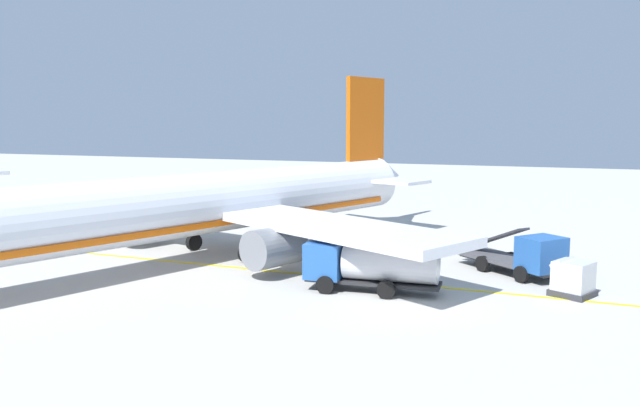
% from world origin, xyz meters
% --- Properties ---
extents(airliner_foreground, '(40.22, 33.73, 11.90)m').
position_xyz_m(airliner_foreground, '(28.53, 23.72, 3.39)').
color(airliner_foreground, silver).
rests_on(airliner_foreground, ground).
extents(service_truck_fuel, '(5.72, 6.34, 2.70)m').
position_xyz_m(service_truck_fuel, '(30.89, 5.07, 1.17)').
color(service_truck_fuel, '#2659A5').
rests_on(service_truck_fuel, ground).
extents(service_truck_baggage, '(2.78, 6.84, 2.40)m').
position_xyz_m(service_truck_baggage, '(24.91, 12.08, 1.40)').
color(service_truck_baggage, '#2659A5').
rests_on(service_truck_baggage, ground).
extents(cargo_container_near, '(2.37, 2.37, 1.84)m').
position_xyz_m(cargo_container_near, '(27.79, 2.60, 0.86)').
color(cargo_container_near, '#333338').
rests_on(cargo_container_near, ground).
extents(crew_supervisor, '(0.45, 0.53, 1.69)m').
position_xyz_m(crew_supervisor, '(30.56, 11.19, 1.00)').
color(crew_supervisor, '#191E33').
rests_on(crew_supervisor, ground).
extents(apron_guide_line, '(0.30, 60.00, 0.01)m').
position_xyz_m(apron_guide_line, '(26.97, 18.91, 0.01)').
color(apron_guide_line, yellow).
rests_on(apron_guide_line, ground).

